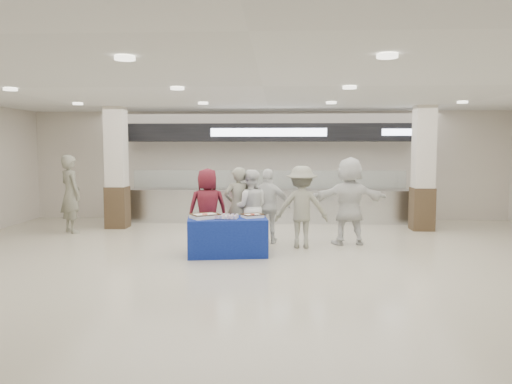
{
  "coord_description": "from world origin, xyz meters",
  "views": [
    {
      "loc": [
        0.28,
        -8.79,
        2.15
      ],
      "look_at": [
        -0.19,
        1.6,
        1.21
      ],
      "focal_mm": 35.0,
      "sensor_mm": 36.0,
      "label": 1
    }
  ],
  "objects_px": {
    "chef_tall": "(250,208)",
    "chef_short": "(268,206)",
    "soldier_b": "(302,207)",
    "civilian_white": "(349,201)",
    "display_table": "(227,237)",
    "cupcake_tray": "(227,217)",
    "sheet_cake_right": "(252,215)",
    "sheet_cake_left": "(205,216)",
    "soldier_bg": "(71,194)",
    "soldier_a": "(238,206)",
    "civilian_maroon": "(208,209)"
  },
  "relations": [
    {
      "from": "display_table",
      "to": "cupcake_tray",
      "type": "xyz_separation_m",
      "value": [
        -0.01,
        -0.04,
        0.41
      ]
    },
    {
      "from": "civilian_maroon",
      "to": "civilian_white",
      "type": "xyz_separation_m",
      "value": [
        3.04,
        0.63,
        0.11
      ]
    },
    {
      "from": "soldier_b",
      "to": "civilian_maroon",
      "type": "bearing_deg",
      "value": 6.94
    },
    {
      "from": "soldier_a",
      "to": "civilian_white",
      "type": "bearing_deg",
      "value": 160.51
    },
    {
      "from": "chef_short",
      "to": "soldier_bg",
      "type": "xyz_separation_m",
      "value": [
        -4.98,
        1.15,
        0.14
      ]
    },
    {
      "from": "civilian_maroon",
      "to": "chef_short",
      "type": "height_order",
      "value": "civilian_maroon"
    },
    {
      "from": "civilian_maroon",
      "to": "sheet_cake_right",
      "type": "bearing_deg",
      "value": 135.04
    },
    {
      "from": "soldier_bg",
      "to": "chef_tall",
      "type": "bearing_deg",
      "value": -154.55
    },
    {
      "from": "soldier_a",
      "to": "cupcake_tray",
      "type": "bearing_deg",
      "value": 59.1
    },
    {
      "from": "sheet_cake_left",
      "to": "soldier_bg",
      "type": "bearing_deg",
      "value": 145.96
    },
    {
      "from": "chef_tall",
      "to": "sheet_cake_right",
      "type": "bearing_deg",
      "value": 91.66
    },
    {
      "from": "display_table",
      "to": "soldier_a",
      "type": "height_order",
      "value": "soldier_a"
    },
    {
      "from": "sheet_cake_left",
      "to": "civilian_white",
      "type": "relative_size",
      "value": 0.33
    },
    {
      "from": "chef_short",
      "to": "soldier_bg",
      "type": "height_order",
      "value": "soldier_bg"
    },
    {
      "from": "soldier_b",
      "to": "civilian_white",
      "type": "distance_m",
      "value": 1.15
    },
    {
      "from": "soldier_a",
      "to": "soldier_b",
      "type": "bearing_deg",
      "value": 147.12
    },
    {
      "from": "sheet_cake_left",
      "to": "soldier_a",
      "type": "distance_m",
      "value": 1.24
    },
    {
      "from": "civilian_maroon",
      "to": "soldier_b",
      "type": "xyz_separation_m",
      "value": [
        1.98,
        0.21,
        0.02
      ]
    },
    {
      "from": "sheet_cake_right",
      "to": "chef_short",
      "type": "relative_size",
      "value": 0.29
    },
    {
      "from": "display_table",
      "to": "sheet_cake_left",
      "type": "height_order",
      "value": "sheet_cake_left"
    },
    {
      "from": "chef_short",
      "to": "civilian_white",
      "type": "height_order",
      "value": "civilian_white"
    },
    {
      "from": "sheet_cake_right",
      "to": "civilian_maroon",
      "type": "height_order",
      "value": "civilian_maroon"
    },
    {
      "from": "soldier_b",
      "to": "civilian_white",
      "type": "relative_size",
      "value": 0.91
    },
    {
      "from": "display_table",
      "to": "chef_tall",
      "type": "distance_m",
      "value": 1.24
    },
    {
      "from": "civilian_maroon",
      "to": "chef_tall",
      "type": "distance_m",
      "value": 0.98
    },
    {
      "from": "cupcake_tray",
      "to": "soldier_bg",
      "type": "relative_size",
      "value": 0.24
    },
    {
      "from": "display_table",
      "to": "soldier_a",
      "type": "bearing_deg",
      "value": 75.44
    },
    {
      "from": "soldier_a",
      "to": "chef_short",
      "type": "height_order",
      "value": "soldier_a"
    },
    {
      "from": "civilian_white",
      "to": "chef_tall",
      "type": "bearing_deg",
      "value": -2.9
    },
    {
      "from": "civilian_white",
      "to": "civilian_maroon",
      "type": "bearing_deg",
      "value": 3.95
    },
    {
      "from": "cupcake_tray",
      "to": "chef_short",
      "type": "relative_size",
      "value": 0.28
    },
    {
      "from": "soldier_a",
      "to": "soldier_bg",
      "type": "distance_m",
      "value": 4.54
    },
    {
      "from": "soldier_bg",
      "to": "soldier_a",
      "type": "bearing_deg",
      "value": -155.93
    },
    {
      "from": "soldier_a",
      "to": "chef_tall",
      "type": "bearing_deg",
      "value": 162.03
    },
    {
      "from": "chef_tall",
      "to": "chef_short",
      "type": "height_order",
      "value": "chef_short"
    },
    {
      "from": "sheet_cake_left",
      "to": "soldier_a",
      "type": "height_order",
      "value": "soldier_a"
    },
    {
      "from": "chef_tall",
      "to": "civilian_white",
      "type": "bearing_deg",
      "value": -179.37
    },
    {
      "from": "display_table",
      "to": "cupcake_tray",
      "type": "bearing_deg",
      "value": -105.03
    },
    {
      "from": "display_table",
      "to": "soldier_a",
      "type": "xyz_separation_m",
      "value": [
        0.12,
        1.06,
        0.48
      ]
    },
    {
      "from": "sheet_cake_right",
      "to": "soldier_bg",
      "type": "relative_size",
      "value": 0.25
    },
    {
      "from": "sheet_cake_left",
      "to": "chef_short",
      "type": "distance_m",
      "value": 1.85
    },
    {
      "from": "sheet_cake_right",
      "to": "display_table",
      "type": "bearing_deg",
      "value": -167.63
    },
    {
      "from": "soldier_b",
      "to": "soldier_bg",
      "type": "distance_m",
      "value": 5.93
    },
    {
      "from": "sheet_cake_left",
      "to": "cupcake_tray",
      "type": "distance_m",
      "value": 0.43
    },
    {
      "from": "soldier_a",
      "to": "display_table",
      "type": "bearing_deg",
      "value": 59.12
    },
    {
      "from": "soldier_a",
      "to": "soldier_bg",
      "type": "xyz_separation_m",
      "value": [
        -4.31,
        1.43,
        0.12
      ]
    },
    {
      "from": "sheet_cake_right",
      "to": "soldier_b",
      "type": "distance_m",
      "value": 1.26
    },
    {
      "from": "civilian_maroon",
      "to": "soldier_b",
      "type": "height_order",
      "value": "soldier_b"
    },
    {
      "from": "cupcake_tray",
      "to": "civilian_white",
      "type": "relative_size",
      "value": 0.24
    },
    {
      "from": "civilian_white",
      "to": "sheet_cake_right",
      "type": "bearing_deg",
      "value": 21.65
    }
  ]
}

